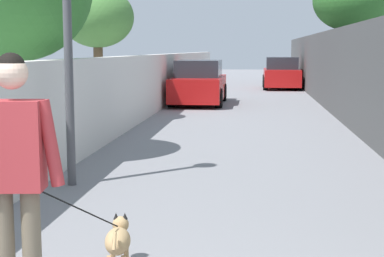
{
  "coord_description": "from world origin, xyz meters",
  "views": [
    {
      "loc": [
        -2.16,
        -0.36,
        1.91
      ],
      "look_at": [
        4.48,
        0.37,
        1.0
      ],
      "focal_mm": 54.26,
      "sensor_mm": 36.0,
      "label": 1
    }
  ],
  "objects": [
    {
      "name": "ground_plane",
      "position": [
        14.0,
        0.0,
        0.0
      ],
      "size": [
        80.0,
        80.0,
        0.0
      ],
      "primitive_type": "plane",
      "color": "gray"
    },
    {
      "name": "wall_left",
      "position": [
        12.0,
        2.77,
        0.88
      ],
      "size": [
        48.0,
        0.3,
        1.75
      ],
      "primitive_type": "cube",
      "color": "silver",
      "rests_on": "ground"
    },
    {
      "name": "fence_right",
      "position": [
        12.0,
        -2.77,
        1.26
      ],
      "size": [
        48.0,
        0.3,
        2.51
      ],
      "primitive_type": "cube",
      "color": "#4C4C4C",
      "rests_on": "ground"
    },
    {
      "name": "tree_left_near",
      "position": [
        13.0,
        3.81,
        2.72
      ],
      "size": [
        1.93,
        1.93,
        3.55
      ],
      "color": "brown",
      "rests_on": "ground"
    },
    {
      "name": "tree_right_far",
      "position": [
        19.0,
        -3.64,
        3.59
      ],
      "size": [
        2.65,
        2.65,
        4.71
      ],
      "color": "#473523",
      "rests_on": "ground"
    },
    {
      "name": "person_skateboarder",
      "position": [
        1.48,
        1.23,
        1.15
      ],
      "size": [
        0.27,
        0.72,
        1.81
      ],
      "color": "#726651",
      "rests_on": "skateboard"
    },
    {
      "name": "dog",
      "position": [
        2.61,
        0.81,
        0.27
      ],
      "size": [
        1.43,
        0.56,
        1.06
      ],
      "color": "tan",
      "rests_on": "ground"
    },
    {
      "name": "car_near",
      "position": [
        18.15,
        1.62,
        0.72
      ],
      "size": [
        4.17,
        1.8,
        1.54
      ],
      "color": "#B71414",
      "rests_on": "ground"
    },
    {
      "name": "car_far",
      "position": [
        26.63,
        -1.62,
        0.71
      ],
      "size": [
        3.81,
        1.8,
        1.54
      ],
      "color": "#B71414",
      "rests_on": "ground"
    }
  ]
}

